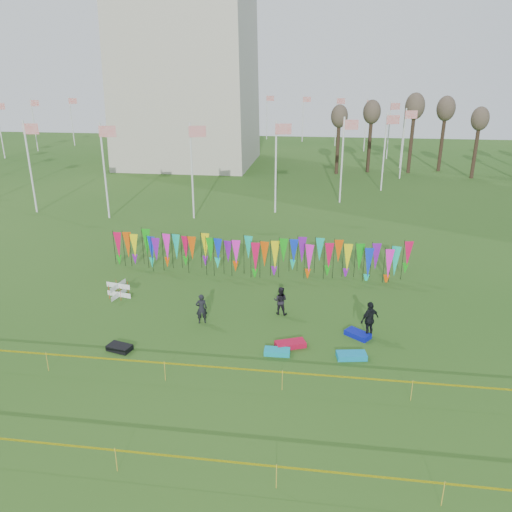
# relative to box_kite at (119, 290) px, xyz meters

# --- Properties ---
(ground) EXTENTS (160.00, 160.00, 0.00)m
(ground) POSITION_rel_box_kite_xyz_m (6.87, -4.73, -0.42)
(ground) COLOR #224A14
(ground) RESTS_ON ground
(flagpole_ring) EXTENTS (57.40, 56.16, 8.00)m
(flagpole_ring) POSITION_rel_box_kite_xyz_m (-7.13, 43.27, 3.58)
(flagpole_ring) COLOR silver
(flagpole_ring) RESTS_ON ground
(banner_row) EXTENTS (18.64, 0.64, 2.33)m
(banner_row) POSITION_rel_box_kite_xyz_m (7.15, 4.45, 1.03)
(banner_row) COLOR black
(banner_row) RESTS_ON ground
(caution_tape_near) EXTENTS (26.00, 0.02, 0.90)m
(caution_tape_near) POSITION_rel_box_kite_xyz_m (6.64, -7.43, 0.36)
(caution_tape_near) COLOR #DFD704
(caution_tape_near) RESTS_ON ground
(caution_tape_far) EXTENTS (26.00, 0.02, 0.90)m
(caution_tape_far) POSITION_rel_box_kite_xyz_m (6.64, -12.40, 0.36)
(caution_tape_far) COLOR #DFD704
(caution_tape_far) RESTS_ON ground
(box_kite) EXTENTS (0.76, 0.76, 0.84)m
(box_kite) POSITION_rel_box_kite_xyz_m (0.00, 0.00, 0.00)
(box_kite) COLOR red
(box_kite) RESTS_ON ground
(person_left) EXTENTS (0.67, 0.57, 1.56)m
(person_left) POSITION_rel_box_kite_xyz_m (5.32, -2.34, 0.36)
(person_left) COLOR black
(person_left) RESTS_ON ground
(person_mid) EXTENTS (0.79, 0.56, 1.51)m
(person_mid) POSITION_rel_box_kite_xyz_m (9.12, -0.83, 0.33)
(person_mid) COLOR black
(person_mid) RESTS_ON ground
(person_right) EXTENTS (1.20, 1.14, 1.81)m
(person_right) POSITION_rel_box_kite_xyz_m (13.50, -2.64, 0.48)
(person_right) COLOR black
(person_right) RESTS_ON ground
(kite_bag_turquoise) EXTENTS (1.15, 0.59, 0.23)m
(kite_bag_turquoise) POSITION_rel_box_kite_xyz_m (9.34, -4.78, -0.31)
(kite_bag_turquoise) COLOR #0C9FB8
(kite_bag_turquoise) RESTS_ON ground
(kite_bag_blue) EXTENTS (1.31, 1.20, 0.25)m
(kite_bag_blue) POSITION_rel_box_kite_xyz_m (13.00, -2.71, -0.30)
(kite_bag_blue) COLOR #0A14A6
(kite_bag_blue) RESTS_ON ground
(kite_bag_red) EXTENTS (1.50, 1.10, 0.25)m
(kite_bag_red) POSITION_rel_box_kite_xyz_m (9.89, -4.07, -0.30)
(kite_bag_red) COLOR #BB0C2E
(kite_bag_red) RESTS_ON ground
(kite_bag_black) EXTENTS (1.20, 0.88, 0.25)m
(kite_bag_black) POSITION_rel_box_kite_xyz_m (2.25, -5.42, -0.30)
(kite_bag_black) COLOR black
(kite_bag_black) RESTS_ON ground
(kite_bag_teal) EXTENTS (1.38, 0.83, 0.25)m
(kite_bag_teal) POSITION_rel_box_kite_xyz_m (12.62, -4.68, -0.30)
(kite_bag_teal) COLOR #0D8DBD
(kite_bag_teal) RESTS_ON ground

